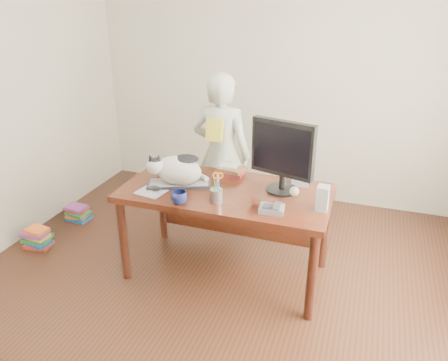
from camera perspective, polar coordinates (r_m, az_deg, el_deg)
room at (r=2.61m, az=-3.98°, el=5.45°), size 4.50×4.50×4.50m
desk at (r=3.49m, az=0.69°, el=-2.92°), size 1.60×0.80×0.75m
keyboard at (r=3.45m, az=-5.88°, el=-0.41°), size 0.52×0.35×0.03m
cat at (r=3.40m, az=-6.23°, el=1.48°), size 0.46×0.35×0.27m
monitor at (r=3.23m, az=7.65°, el=3.59°), size 0.49×0.30×0.56m
pen_cup at (r=3.14m, az=-0.99°, el=-1.78°), size 0.12×0.12×0.24m
mousepad at (r=3.37m, az=-9.43°, el=-1.41°), size 0.24×0.22×0.00m
mouse at (r=3.37m, az=-8.99°, el=-1.02°), size 0.10×0.07×0.04m
coffee_mug at (r=3.15m, az=-5.90°, el=-2.22°), size 0.17×0.17×0.09m
phone at (r=3.04m, az=6.32°, el=-3.66°), size 0.18×0.15×0.08m
speaker at (r=3.09m, az=12.75°, el=-2.27°), size 0.08×0.09×0.18m
baseball at (r=3.29m, az=9.16°, el=-1.39°), size 0.07×0.07×0.07m
book_stack at (r=3.62m, az=0.80°, el=1.32°), size 0.23×0.18×0.08m
calculator at (r=3.52m, az=9.91°, el=0.13°), size 0.17×0.20×0.06m
person at (r=4.03m, az=-0.36°, el=3.36°), size 0.56×0.37×1.52m
held_book at (r=3.79m, az=-1.24°, el=6.60°), size 0.14×0.09×0.20m
book_pile_a at (r=4.36m, az=-23.19°, el=-6.90°), size 0.27×0.22×0.18m
book_pile_b at (r=4.70m, az=-18.57°, el=-4.05°), size 0.26×0.20×0.15m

